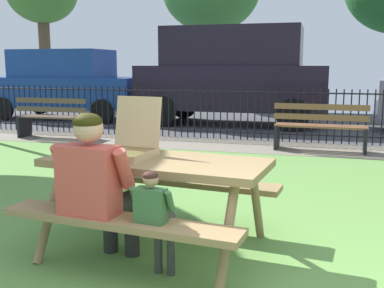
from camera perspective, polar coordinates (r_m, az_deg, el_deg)
ground at (r=3.91m, az=12.76°, el=-13.44°), size 28.00×11.20×0.02m
cobblestone_walkway at (r=8.63m, az=14.51°, el=-0.66°), size 28.00×1.40×0.01m
street_asphalt at (r=12.36m, az=14.92°, el=2.39°), size 28.00×6.14×0.01m
picnic_table_foreground at (r=3.74m, az=-4.52°, el=-4.44°), size 1.95×1.66×0.79m
pizza_box_open at (r=3.84m, az=-7.92°, el=-0.12°), size 0.50×0.54×0.48m
adult_at_table at (r=3.42m, az=-11.76°, el=-4.95°), size 0.63×0.62×1.19m
child_at_table at (r=3.20m, az=-4.60°, el=-8.71°), size 0.32×0.31×0.82m
iron_fence_streetside at (r=9.25m, az=14.76°, el=3.43°), size 22.67×0.03×1.07m
park_bench_left at (r=9.97m, az=-16.71°, el=3.05°), size 1.60×0.47×0.85m
park_bench_center at (r=8.43m, az=15.66°, el=1.94°), size 1.62×0.53×0.85m
parked_car_far_left at (r=13.61m, az=-15.40°, el=7.30°), size 4.43×1.98×1.94m
parked_car_left at (r=11.87m, az=5.09°, el=8.74°), size 4.71×2.08×2.46m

